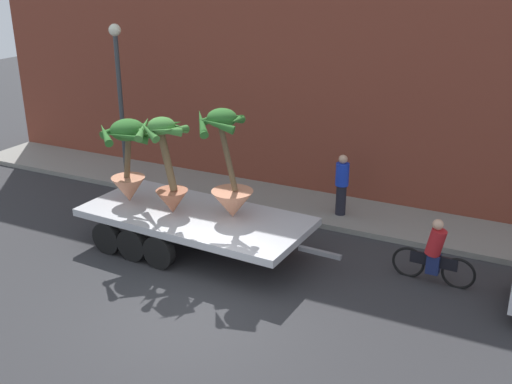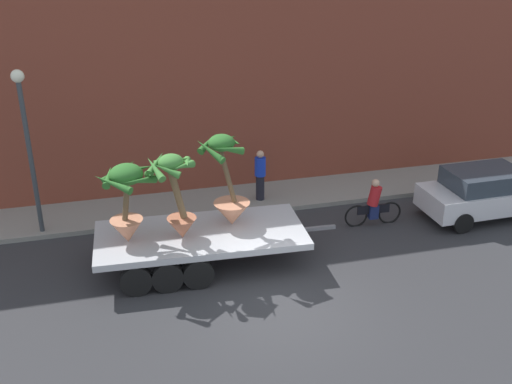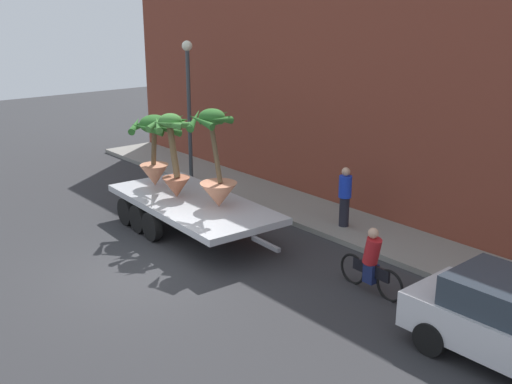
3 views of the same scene
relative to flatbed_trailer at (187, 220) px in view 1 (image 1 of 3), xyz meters
name	(u,v)px [view 1 (image 1 of 3)]	position (x,y,z in m)	size (l,w,h in m)	color
ground_plane	(197,314)	(1.77, -2.47, -0.77)	(60.00, 60.00, 0.00)	#2D2D30
sidewalk	(309,207)	(1.77, 3.63, -0.69)	(24.00, 2.20, 0.15)	gray
building_facade	(335,60)	(1.77, 5.33, 3.23)	(24.00, 1.20, 7.99)	brown
flatbed_trailer	(187,220)	(0.00, 0.00, 0.00)	(6.63, 2.76, 0.98)	#B7BABF
potted_palm_rear	(167,163)	(-0.37, -0.20, 1.46)	(1.27, 1.24, 2.34)	#B26647
potted_palm_middle	(129,156)	(-1.59, -0.06, 1.41)	(1.62, 1.66, 2.14)	tan
potted_palm_front	(228,174)	(1.06, 0.21, 1.29)	(1.47, 1.37, 2.60)	tan
cyclist	(434,255)	(5.76, 0.99, -0.10)	(1.84, 0.36, 1.54)	black
pedestrian_near_gate	(342,184)	(2.80, 3.37, 0.28)	(0.36, 0.36, 1.71)	black
street_lamp	(119,84)	(-4.07, 2.83, 2.46)	(0.36, 0.36, 4.83)	#383D42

